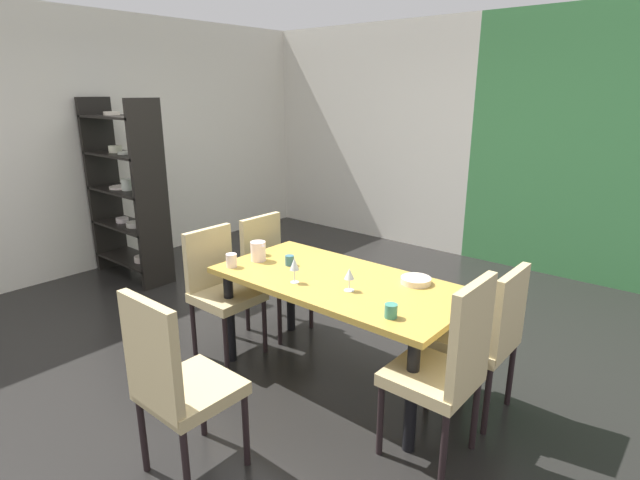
{
  "coord_description": "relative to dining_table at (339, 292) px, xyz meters",
  "views": [
    {
      "loc": [
        2.68,
        -2.55,
        1.96
      ],
      "look_at": [
        0.31,
        0.27,
        0.85
      ],
      "focal_mm": 28.0,
      "sensor_mm": 36.0,
      "label": 1
    }
  ],
  "objects": [
    {
      "name": "cup_front",
      "position": [
        -0.74,
        -0.31,
        0.14
      ],
      "size": [
        0.08,
        0.08,
        0.1
      ],
      "primitive_type": "cylinder",
      "color": "white",
      "rests_on": "dining_table"
    },
    {
      "name": "garden_window_panel",
      "position": [
        0.78,
        3.18,
        0.74
      ],
      "size": [
        2.6,
        0.1,
        2.78
      ],
      "primitive_type": "cube",
      "color": "#3E8246",
      "rests_on": "ground_plane"
    },
    {
      "name": "dining_table",
      "position": [
        0.0,
        0.0,
        0.0
      ],
      "size": [
        1.73,
        0.85,
        0.75
      ],
      "color": "#B48F3A",
      "rests_on": "ground_plane"
    },
    {
      "name": "ground_plane",
      "position": [
        -0.77,
        0.08,
        -0.67
      ],
      "size": [
        5.69,
        6.31,
        0.02
      ],
      "primitive_type": "cube",
      "color": "black"
    },
    {
      "name": "chair_right_far",
      "position": [
        0.93,
        0.27,
        -0.1
      ],
      "size": [
        0.44,
        0.44,
        0.97
      ],
      "rotation": [
        0.0,
        0.0,
        1.57
      ],
      "color": "tan",
      "rests_on": "ground_plane"
    },
    {
      "name": "wine_glass_west",
      "position": [
        0.17,
        -0.12,
        0.2
      ],
      "size": [
        0.07,
        0.07,
        0.15
      ],
      "color": "silver",
      "rests_on": "dining_table"
    },
    {
      "name": "chair_left_far",
      "position": [
        -0.92,
        0.27,
        -0.11
      ],
      "size": [
        0.45,
        0.44,
        0.96
      ],
      "rotation": [
        0.0,
        0.0,
        -1.57
      ],
      "color": "tan",
      "rests_on": "ground_plane"
    },
    {
      "name": "back_panel_interior",
      "position": [
        -2.07,
        3.18,
        0.74
      ],
      "size": [
        3.09,
        0.1,
        2.78
      ],
      "primitive_type": "cube",
      "color": "silver",
      "rests_on": "ground_plane"
    },
    {
      "name": "display_shelf",
      "position": [
        -2.97,
        0.16,
        0.29
      ],
      "size": [
        1.0,
        0.36,
        1.89
      ],
      "color": "black",
      "rests_on": "ground_plane"
    },
    {
      "name": "cup_corner",
      "position": [
        -0.45,
        -0.01,
        0.13
      ],
      "size": [
        0.07,
        0.07,
        0.07
      ],
      "primitive_type": "cylinder",
      "color": "#326372",
      "rests_on": "dining_table"
    },
    {
      "name": "chair_head_near",
      "position": [
        -0.04,
        -1.27,
        -0.08
      ],
      "size": [
        0.44,
        0.44,
        1.04
      ],
      "color": "tan",
      "rests_on": "ground_plane"
    },
    {
      "name": "pitcher_center",
      "position": [
        -0.69,
        -0.09,
        0.16
      ],
      "size": [
        0.13,
        0.11,
        0.15
      ],
      "color": "white",
      "rests_on": "dining_table"
    },
    {
      "name": "serving_bowl_south",
      "position": [
        0.43,
        0.26,
        0.11
      ],
      "size": [
        0.2,
        0.2,
        0.04
      ],
      "primitive_type": "cylinder",
      "color": "beige",
      "rests_on": "dining_table"
    },
    {
      "name": "chair_right_near",
      "position": [
        0.93,
        -0.27,
        -0.07
      ],
      "size": [
        0.44,
        0.44,
        1.07
      ],
      "rotation": [
        0.0,
        0.0,
        1.57
      ],
      "color": "tan",
      "rests_on": "ground_plane"
    },
    {
      "name": "cup_east",
      "position": [
        0.58,
        -0.28,
        0.13
      ],
      "size": [
        0.07,
        0.07,
        0.08
      ],
      "primitive_type": "cylinder",
      "color": "#367B6A",
      "rests_on": "dining_table"
    },
    {
      "name": "wine_glass_near_shelf",
      "position": [
        -0.19,
        -0.24,
        0.21
      ],
      "size": [
        0.06,
        0.06,
        0.17
      ],
      "color": "silver",
      "rests_on": "dining_table"
    },
    {
      "name": "cup_north",
      "position": [
        -0.78,
        0.02,
        0.13
      ],
      "size": [
        0.08,
        0.08,
        0.09
      ],
      "primitive_type": "cylinder",
      "color": "#307772",
      "rests_on": "dining_table"
    },
    {
      "name": "chair_left_near",
      "position": [
        -0.93,
        -0.27,
        -0.11
      ],
      "size": [
        0.45,
        0.44,
        0.97
      ],
      "rotation": [
        0.0,
        0.0,
        -1.57
      ],
      "color": "tan",
      "rests_on": "ground_plane"
    },
    {
      "name": "left_interior_panel",
      "position": [
        -3.57,
        0.08,
        0.74
      ],
      "size": [
        0.1,
        6.31,
        2.78
      ],
      "primitive_type": "cube",
      "color": "silver",
      "rests_on": "ground_plane"
    }
  ]
}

